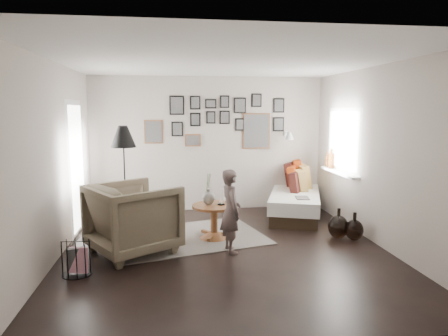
{
  "coord_description": "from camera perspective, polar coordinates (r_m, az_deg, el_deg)",
  "views": [
    {
      "loc": [
        -0.75,
        -5.36,
        1.96
      ],
      "look_at": [
        0.05,
        0.5,
        1.1
      ],
      "focal_mm": 32.0,
      "sensor_mm": 36.0,
      "label": 1
    }
  ],
  "objects": [
    {
      "name": "ground",
      "position": [
        5.75,
        0.19,
        -11.64
      ],
      "size": [
        4.8,
        4.8,
        0.0
      ],
      "primitive_type": "plane",
      "color": "black",
      "rests_on": "ground"
    },
    {
      "name": "wall_back",
      "position": [
        7.82,
        -2.26,
        3.43
      ],
      "size": [
        4.5,
        0.0,
        4.5
      ],
      "primitive_type": "plane",
      "rotation": [
        1.57,
        0.0,
        0.0
      ],
      "color": "#AFA399",
      "rests_on": "ground"
    },
    {
      "name": "wall_front",
      "position": [
        3.12,
        6.34,
        -3.97
      ],
      "size": [
        4.5,
        0.0,
        4.5
      ],
      "primitive_type": "plane",
      "rotation": [
        -1.57,
        0.0,
        0.0
      ],
      "color": "#AFA399",
      "rests_on": "ground"
    },
    {
      "name": "wall_left",
      "position": [
        5.6,
        -23.26,
        0.84
      ],
      "size": [
        0.0,
        4.8,
        4.8
      ],
      "primitive_type": "plane",
      "rotation": [
        1.57,
        0.0,
        1.57
      ],
      "color": "#AFA399",
      "rests_on": "ground"
    },
    {
      "name": "wall_right",
      "position": [
        6.17,
        21.35,
        1.57
      ],
      "size": [
        0.0,
        4.8,
        4.8
      ],
      "primitive_type": "plane",
      "rotation": [
        1.57,
        0.0,
        -1.57
      ],
      "color": "#AFA399",
      "rests_on": "ground"
    },
    {
      "name": "ceiling",
      "position": [
        5.45,
        0.2,
        15.03
      ],
      "size": [
        4.8,
        4.8,
        0.0
      ],
      "primitive_type": "plane",
      "rotation": [
        3.14,
        0.0,
        0.0
      ],
      "color": "white",
      "rests_on": "wall_back"
    },
    {
      "name": "door_left",
      "position": [
        6.78,
        -20.35,
        0.05
      ],
      "size": [
        0.0,
        2.14,
        2.14
      ],
      "color": "white",
      "rests_on": "wall_left"
    },
    {
      "name": "window_right",
      "position": [
        7.38,
        15.65,
        -0.04
      ],
      "size": [
        0.15,
        1.32,
        1.3
      ],
      "color": "white",
      "rests_on": "wall_right"
    },
    {
      "name": "gallery_wall",
      "position": [
        7.81,
        -0.15,
        6.68
      ],
      "size": [
        2.74,
        0.03,
        1.08
      ],
      "color": "brown",
      "rests_on": "wall_back"
    },
    {
      "name": "wall_sconce",
      "position": [
        7.85,
        9.3,
        4.54
      ],
      "size": [
        0.18,
        0.36,
        0.16
      ],
      "color": "white",
      "rests_on": "wall_back"
    },
    {
      "name": "rug",
      "position": [
        6.3,
        -4.97,
        -9.82
      ],
      "size": [
        2.54,
        2.05,
        0.01
      ],
      "primitive_type": "cube",
      "rotation": [
        0.0,
        0.0,
        0.24
      ],
      "color": "#B6ACA0",
      "rests_on": "ground"
    },
    {
      "name": "pedestal_table",
      "position": [
        6.18,
        -1.43,
        -7.85
      ],
      "size": [
        0.67,
        0.67,
        0.53
      ],
      "rotation": [
        0.0,
        0.0,
        -0.14
      ],
      "color": "brown",
      "rests_on": "ground"
    },
    {
      "name": "vase",
      "position": [
        6.09,
        -2.21,
        -3.92
      ],
      "size": [
        0.19,
        0.19,
        0.48
      ],
      "color": "black",
      "rests_on": "pedestal_table"
    },
    {
      "name": "candles",
      "position": [
        6.09,
        -0.41,
        -4.15
      ],
      "size": [
        0.12,
        0.12,
        0.25
      ],
      "color": "black",
      "rests_on": "pedestal_table"
    },
    {
      "name": "daybed",
      "position": [
        7.68,
        9.91,
        -4.22
      ],
      "size": [
        1.47,
        2.14,
        0.98
      ],
      "rotation": [
        0.0,
        0.0,
        -0.34
      ],
      "color": "black",
      "rests_on": "ground"
    },
    {
      "name": "magazine_on_daybed",
      "position": [
        7.04,
        11.13,
        -4.21
      ],
      "size": [
        0.27,
        0.33,
        0.02
      ],
      "primitive_type": "cube",
      "rotation": [
        0.0,
        0.0,
        -0.17
      ],
      "color": "black",
      "rests_on": "daybed"
    },
    {
      "name": "armchair",
      "position": [
        5.67,
        -12.84,
        -6.99
      ],
      "size": [
        1.46,
        1.45,
        0.97
      ],
      "primitive_type": "imported",
      "rotation": [
        0.0,
        0.0,
        2.14
      ],
      "color": "brown",
      "rests_on": "ground"
    },
    {
      "name": "armchair_cushion",
      "position": [
        5.72,
        -12.49,
        -6.93
      ],
      "size": [
        0.61,
        0.62,
        0.2
      ],
      "primitive_type": "cube",
      "rotation": [
        -0.21,
        0.0,
        0.53
      ],
      "color": "white",
      "rests_on": "armchair"
    },
    {
      "name": "floor_lamp",
      "position": [
        6.52,
        -14.18,
        3.82
      ],
      "size": [
        0.4,
        0.4,
        1.72
      ],
      "rotation": [
        0.0,
        0.0,
        -0.21
      ],
      "color": "black",
      "rests_on": "ground"
    },
    {
      "name": "magazine_basket",
      "position": [
        5.2,
        -20.34,
        -12.01
      ],
      "size": [
        0.35,
        0.35,
        0.41
      ],
      "rotation": [
        0.0,
        0.0,
        -0.07
      ],
      "color": "black",
      "rests_on": "ground"
    },
    {
      "name": "demijohn_large",
      "position": [
        6.44,
        16.01,
        -8.06
      ],
      "size": [
        0.31,
        0.31,
        0.47
      ],
      "color": "black",
      "rests_on": "ground"
    },
    {
      "name": "demijohn_small",
      "position": [
        6.43,
        18.1,
        -8.38
      ],
      "size": [
        0.28,
        0.28,
        0.43
      ],
      "color": "black",
      "rests_on": "ground"
    },
    {
      "name": "child",
      "position": [
        5.52,
        0.97,
        -6.16
      ],
      "size": [
        0.35,
        0.47,
        1.17
      ],
      "primitive_type": "imported",
      "rotation": [
        0.0,
        0.0,
        1.74
      ],
      "color": "brown",
      "rests_on": "ground"
    }
  ]
}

